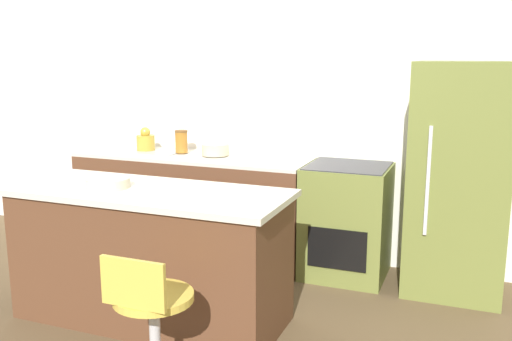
% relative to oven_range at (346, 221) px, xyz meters
% --- Properties ---
extents(ground_plane, '(14.00, 14.00, 0.00)m').
position_rel_oven_range_xyz_m(ground_plane, '(-1.08, -0.32, -0.46)').
color(ground_plane, brown).
extents(wall_back, '(8.00, 0.06, 2.60)m').
position_rel_oven_range_xyz_m(wall_back, '(-1.08, 0.34, 0.84)').
color(wall_back, white).
rests_on(wall_back, ground_plane).
extents(back_counter, '(2.11, 0.61, 0.91)m').
position_rel_oven_range_xyz_m(back_counter, '(-1.39, 0.00, -0.00)').
color(back_counter, brown).
rests_on(back_counter, ground_plane).
extents(kitchen_island, '(1.87, 0.75, 0.91)m').
position_rel_oven_range_xyz_m(kitchen_island, '(-1.05, -1.26, -0.00)').
color(kitchen_island, brown).
rests_on(kitchen_island, ground_plane).
extents(oven_range, '(0.65, 0.62, 0.91)m').
position_rel_oven_range_xyz_m(oven_range, '(0.00, 0.00, 0.00)').
color(oven_range, olive).
rests_on(oven_range, ground_plane).
extents(refrigerator, '(0.70, 0.66, 1.73)m').
position_rel_oven_range_xyz_m(refrigerator, '(0.83, -0.01, 0.41)').
color(refrigerator, olive).
rests_on(refrigerator, ground_plane).
extents(stool_chair, '(0.43, 0.43, 0.79)m').
position_rel_oven_range_xyz_m(stool_chair, '(-0.59, -1.99, -0.07)').
color(stool_chair, '#B7B7BC').
rests_on(stool_chair, ground_plane).
extents(kettle, '(0.17, 0.17, 0.21)m').
position_rel_oven_range_xyz_m(kettle, '(-1.88, 0.04, 0.54)').
color(kettle, '#B29333').
rests_on(kettle, back_counter).
extents(mixing_bowl, '(0.24, 0.24, 0.10)m').
position_rel_oven_range_xyz_m(mixing_bowl, '(-1.18, 0.04, 0.51)').
color(mixing_bowl, '#C1B28E').
rests_on(mixing_bowl, back_counter).
extents(canister_jar, '(0.12, 0.12, 0.20)m').
position_rel_oven_range_xyz_m(canister_jar, '(-1.51, 0.04, 0.56)').
color(canister_jar, '#9E6623').
rests_on(canister_jar, back_counter).
extents(fruit_bowl, '(0.29, 0.29, 0.06)m').
position_rel_oven_range_xyz_m(fruit_bowl, '(-1.33, -1.31, 0.48)').
color(fruit_bowl, beige).
rests_on(fruit_bowl, kitchen_island).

